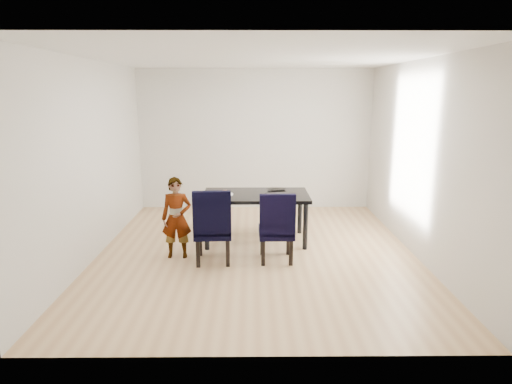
{
  "coord_description": "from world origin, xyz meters",
  "views": [
    {
      "loc": [
        -0.05,
        -5.81,
        2.26
      ],
      "look_at": [
        0.0,
        0.2,
        0.85
      ],
      "focal_mm": 30.0,
      "sensor_mm": 36.0,
      "label": 1
    }
  ],
  "objects_px": {
    "plate": "(224,194)",
    "child": "(177,218)",
    "dining_table": "(256,218)",
    "chair_right": "(276,226)",
    "chair_left": "(213,225)",
    "laptop": "(276,189)"
  },
  "relations": [
    {
      "from": "child",
      "to": "plate",
      "type": "height_order",
      "value": "child"
    },
    {
      "from": "child",
      "to": "plate",
      "type": "distance_m",
      "value": 0.89
    },
    {
      "from": "chair_left",
      "to": "laptop",
      "type": "height_order",
      "value": "chair_left"
    },
    {
      "from": "dining_table",
      "to": "laptop",
      "type": "xyz_separation_m",
      "value": [
        0.32,
        0.31,
        0.39
      ]
    },
    {
      "from": "chair_left",
      "to": "plate",
      "type": "distance_m",
      "value": 0.8
    },
    {
      "from": "dining_table",
      "to": "chair_left",
      "type": "bearing_deg",
      "value": -125.87
    },
    {
      "from": "plate",
      "to": "dining_table",
      "type": "bearing_deg",
      "value": 6.05
    },
    {
      "from": "dining_table",
      "to": "laptop",
      "type": "distance_m",
      "value": 0.59
    },
    {
      "from": "chair_left",
      "to": "child",
      "type": "distance_m",
      "value": 0.54
    },
    {
      "from": "plate",
      "to": "laptop",
      "type": "relative_size",
      "value": 0.92
    },
    {
      "from": "child",
      "to": "plate",
      "type": "xyz_separation_m",
      "value": [
        0.62,
        0.6,
        0.19
      ]
    },
    {
      "from": "dining_table",
      "to": "plate",
      "type": "distance_m",
      "value": 0.61
    },
    {
      "from": "dining_table",
      "to": "chair_right",
      "type": "height_order",
      "value": "chair_right"
    },
    {
      "from": "dining_table",
      "to": "plate",
      "type": "height_order",
      "value": "plate"
    },
    {
      "from": "child",
      "to": "laptop",
      "type": "height_order",
      "value": "child"
    },
    {
      "from": "chair_left",
      "to": "child",
      "type": "xyz_separation_m",
      "value": [
        -0.51,
        0.16,
        0.05
      ]
    },
    {
      "from": "dining_table",
      "to": "laptop",
      "type": "bearing_deg",
      "value": 44.16
    },
    {
      "from": "chair_right",
      "to": "child",
      "type": "bearing_deg",
      "value": 173.78
    },
    {
      "from": "child",
      "to": "chair_left",
      "type": "bearing_deg",
      "value": -19.56
    },
    {
      "from": "plate",
      "to": "child",
      "type": "bearing_deg",
      "value": -136.14
    },
    {
      "from": "child",
      "to": "laptop",
      "type": "xyz_separation_m",
      "value": [
        1.42,
        0.96,
        0.2
      ]
    },
    {
      "from": "chair_right",
      "to": "laptop",
      "type": "bearing_deg",
      "value": 86.68
    }
  ]
}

